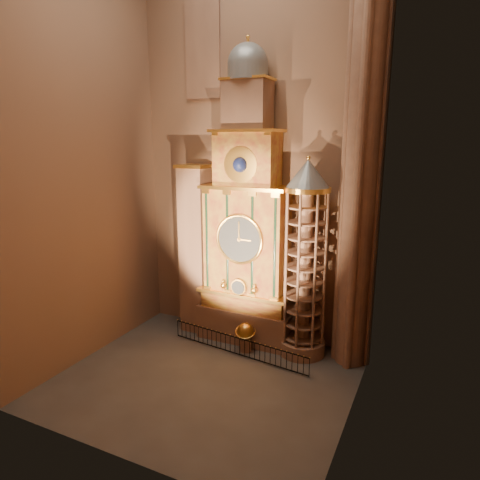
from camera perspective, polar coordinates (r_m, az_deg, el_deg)
The scene contains 11 objects.
floor at distance 22.33m, azimuth -4.69°, elevation -18.05°, with size 14.00×14.00×0.00m, color #383330.
wall_back at distance 24.48m, azimuth 1.99°, elevation 11.84°, with size 22.00×22.00×0.00m, color #876048.
wall_left at distance 23.47m, azimuth -20.49°, elevation 10.99°, with size 22.00×22.00×0.00m, color #876048.
wall_right at distance 16.70m, azimuth 16.26°, elevation 10.76°, with size 22.00×22.00×0.00m, color #876048.
astronomical_clock at distance 24.02m, azimuth 0.92°, elevation 1.44°, with size 5.60×2.41×16.70m.
portrait_tower at distance 25.94m, azimuth -5.93°, elevation -1.22°, with size 1.80×1.60×10.20m.
stair_turret at distance 22.93m, azimuth 8.63°, elevation -2.91°, with size 2.50×2.50×10.80m.
gothic_pier at distance 21.78m, azimuth 16.08°, elevation 11.20°, with size 2.04×2.04×22.00m.
stained_glass_window at distance 26.31m, azimuth -5.01°, elevation 23.93°, with size 2.20×0.14×5.20m.
celestial_globe at distance 24.40m, azimuth 0.73°, elevation -12.47°, with size 1.38×1.33×1.67m.
iron_railing at distance 24.14m, azimuth -0.36°, elevation -13.96°, with size 8.46×1.13×1.01m.
Camera 1 is at (9.71, -16.47, 11.53)m, focal length 32.00 mm.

